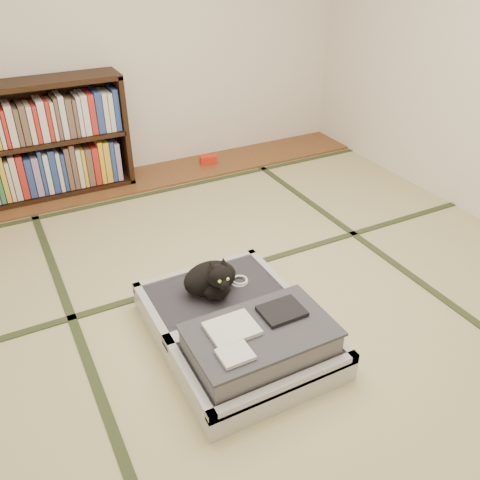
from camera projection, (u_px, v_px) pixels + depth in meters
name	position (u px, v px, depth m)	size (l,w,h in m)	color
floor	(260.00, 306.00, 2.97)	(4.50, 4.50, 0.00)	tan
wood_strip	(148.00, 177.00, 4.47)	(4.00, 0.50, 0.02)	brown
red_item	(208.00, 159.00, 4.70)	(0.15, 0.09, 0.07)	red
room_shell	(267.00, 43.00, 2.20)	(4.50, 4.50, 4.50)	white
tatami_borders	(223.00, 263.00, 3.34)	(4.00, 4.50, 0.01)	#2D381E
bookcase	(37.00, 143.00, 3.96)	(1.40, 0.32, 0.92)	black
suitcase	(240.00, 330.00, 2.63)	(0.78, 1.05, 0.31)	#B8B7BD
cat	(212.00, 279.00, 2.76)	(0.35, 0.35, 0.28)	black
cable_coil	(239.00, 281.00, 2.91)	(0.11, 0.11, 0.03)	white
hanger	(240.00, 336.00, 2.74)	(0.42, 0.22, 0.01)	black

